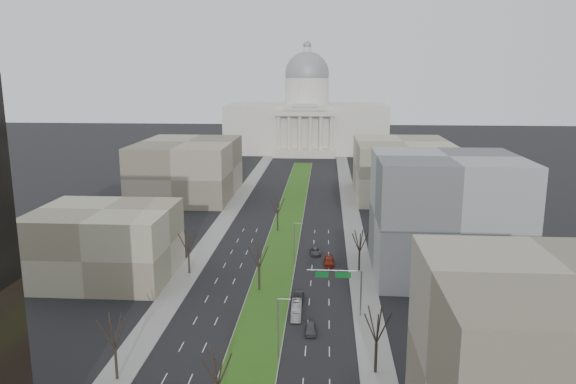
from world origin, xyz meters
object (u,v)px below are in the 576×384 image
at_px(car_grey_near, 311,329).
at_px(box_van, 296,310).
at_px(car_black, 299,297).
at_px(car_red, 329,261).
at_px(car_grey_far, 315,251).

distance_m(car_grey_near, box_van, 6.85).
xyz_separation_m(car_black, box_van, (-0.07, -6.10, 0.24)).
bearing_deg(car_grey_near, car_red, 83.41).
xyz_separation_m(car_grey_near, car_red, (3.00, 32.07, 0.05)).
height_order(car_grey_near, box_van, box_van).
xyz_separation_m(car_black, car_grey_far, (2.46, 26.49, -0.07)).
xyz_separation_m(car_grey_near, car_grey_far, (-0.05, 38.93, -0.04)).
relative_size(car_grey_near, box_van, 0.59).
xyz_separation_m(car_grey_far, box_van, (-2.53, -32.59, 0.30)).
distance_m(car_black, car_red, 20.38).
xyz_separation_m(car_red, box_van, (-5.57, -25.73, 0.22)).
relative_size(car_grey_near, car_grey_far, 0.86).
height_order(car_grey_near, car_grey_far, car_grey_near).
height_order(car_black, car_grey_far, car_black).
distance_m(car_red, box_van, 26.32).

